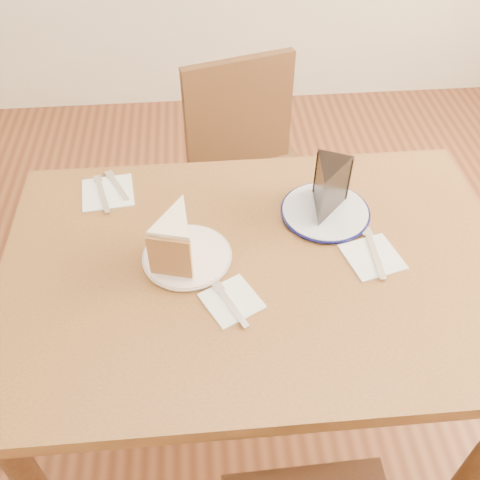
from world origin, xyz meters
The scene contains 14 objects.
ground centered at (0.00, 0.00, 0.00)m, with size 4.00×4.00×0.00m, color #482313.
table centered at (0.00, 0.00, 0.65)m, with size 1.20×0.80×0.75m.
chair_far centered at (0.06, 0.59, 0.50)m, with size 0.55×0.55×0.90m.
plate_cream centered at (-0.16, 0.03, 0.76)m, with size 0.20×0.20×0.01m, color white.
plate_navy centered at (0.19, 0.16, 0.76)m, with size 0.22×0.22×0.01m, color silver.
carrot_cake centered at (-0.18, 0.04, 0.82)m, with size 0.09×0.13×0.11m, color #F3E7C9, non-canonical shape.
chocolate_cake centered at (0.19, 0.16, 0.82)m, with size 0.09×0.12×0.12m, color black, non-canonical shape.
napkin_cream centered at (-0.07, -0.11, 0.75)m, with size 0.11×0.11×0.00m, color white.
napkin_navy centered at (0.27, -0.01, 0.75)m, with size 0.12×0.12×0.00m, color white.
napkin_spare centered at (-0.37, 0.29, 0.75)m, with size 0.13×0.13×0.00m, color white.
fork_cream centered at (-0.07, -0.12, 0.76)m, with size 0.01×0.14×0.00m, color silver.
knife_navy centered at (0.28, 0.00, 0.76)m, with size 0.02×0.17×0.00m, color silver.
fork_spare centered at (-0.35, 0.31, 0.76)m, with size 0.01×0.14×0.00m, color silver.
knife_spare centered at (-0.38, 0.28, 0.76)m, with size 0.01×0.16×0.00m, color silver.
Camera 1 is at (-0.11, -0.83, 1.68)m, focal length 40.00 mm.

